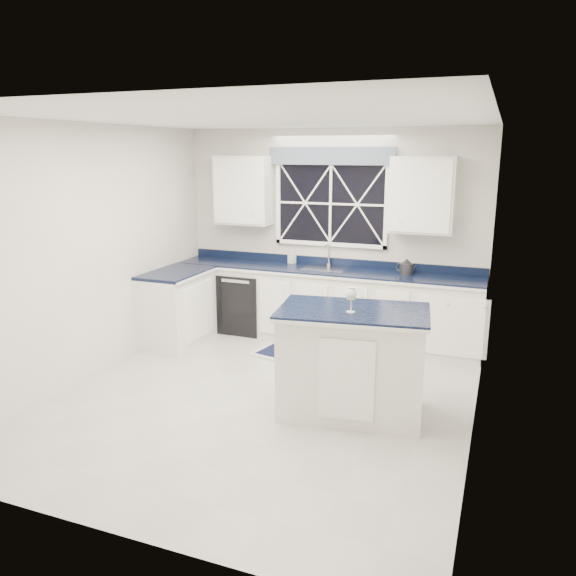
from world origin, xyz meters
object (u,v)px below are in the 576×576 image
at_px(faucet, 328,254).
at_px(wine_glass, 351,295).
at_px(island, 352,361).
at_px(soap_bottle, 292,256).
at_px(kettle, 406,267).
at_px(dishwasher, 247,301).

xyz_separation_m(faucet, wine_glass, (0.90, -2.24, 0.07)).
xyz_separation_m(island, soap_bottle, (-1.42, 2.17, 0.52)).
bearing_deg(wine_glass, kettle, 86.40).
xyz_separation_m(faucet, kettle, (1.04, -0.12, -0.07)).
height_order(dishwasher, soap_bottle, soap_bottle).
relative_size(island, kettle, 5.50).
relative_size(dishwasher, kettle, 3.10).
distance_m(faucet, kettle, 1.04).
bearing_deg(island, wine_glass, -96.63).
distance_m(kettle, soap_bottle, 1.56).
xyz_separation_m(faucet, island, (0.90, -2.14, -0.59)).
xyz_separation_m(dishwasher, wine_glass, (2.00, -2.05, 0.76)).
bearing_deg(island, faucet, 104.73).
height_order(kettle, wine_glass, wine_glass).
bearing_deg(island, kettle, 78.08).
bearing_deg(faucet, wine_glass, -68.09).
distance_m(island, wine_glass, 0.67).
relative_size(dishwasher, faucet, 2.72).
relative_size(dishwasher, island, 0.56).
xyz_separation_m(dishwasher, island, (2.00, -1.95, 0.10)).
bearing_deg(soap_bottle, dishwasher, -159.24).
distance_m(faucet, island, 2.40).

